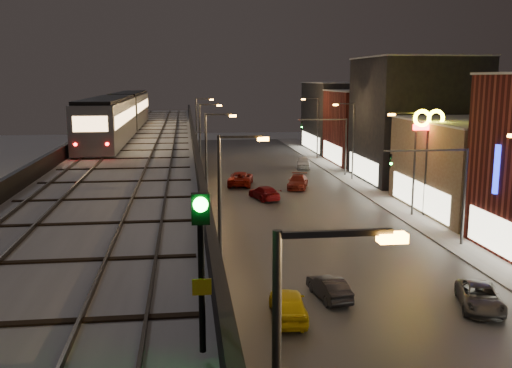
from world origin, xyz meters
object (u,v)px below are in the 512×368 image
car_near_white (329,288)px  car_mid_silver (241,179)px  car_mid_dark (264,193)px  car_onc_dark (480,298)px  car_onc_white (298,182)px  car_taxi (288,306)px  rail_signal (201,241)px  car_onc_red (303,163)px  subway_train (121,113)px

car_near_white → car_mid_silver: car_mid_silver is taller
car_mid_dark → car_onc_dark: car_mid_dark is taller
car_onc_dark → car_onc_white: (-2.93, 33.42, 0.10)m
car_taxi → car_mid_silver: (1.14, 35.92, 0.03)m
rail_signal → car_onc_white: size_ratio=0.64×
car_onc_dark → car_onc_red: bearing=107.7°
car_onc_dark → car_onc_red: 47.23m
car_onc_red → subway_train: bearing=-131.4°
car_taxi → car_mid_silver: bearing=-87.6°
car_mid_silver → car_onc_red: 14.77m
car_mid_silver → car_taxi: bearing=98.7°
car_mid_silver → car_mid_dark: car_mid_silver is taller
car_near_white → car_onc_dark: (7.40, -2.30, -0.00)m
car_mid_dark → car_onc_white: car_onc_white is taller
subway_train → rail_signal: subway_train is taller
car_onc_white → car_onc_red: car_onc_red is taller
subway_train → car_near_white: (13.66, -28.46, -7.81)m
car_mid_silver → car_onc_red: (9.49, 11.32, -0.01)m
car_mid_dark → car_mid_silver: bearing=-94.6°
car_mid_silver → car_onc_white: car_mid_silver is taller
car_near_white → car_mid_dark: bearing=-98.8°
subway_train → car_onc_white: 19.88m
subway_train → car_mid_silver: bearing=23.0°
car_taxi → car_near_white: 3.51m
subway_train → car_onc_dark: 38.08m
car_near_white → car_onc_dark: size_ratio=0.84×
subway_train → rail_signal: size_ratio=11.98×
subway_train → car_onc_white: (18.12, 2.66, -7.71)m
rail_signal → car_mid_dark: rail_signal is taller
car_onc_dark → car_onc_white: size_ratio=0.90×
car_onc_white → car_onc_red: (3.52, 13.80, 0.04)m
rail_signal → car_onc_dark: 23.26m
rail_signal → car_onc_dark: bearing=47.7°
car_near_white → car_mid_silver: bearing=-96.1°
subway_train → car_near_white: subway_train is taller
rail_signal → car_taxi: (4.62, 16.07, -8.10)m
subway_train → car_mid_silver: size_ratio=6.81×
car_taxi → car_onc_dark: bearing=-175.7°
rail_signal → car_mid_dark: size_ratio=0.68×
subway_train → car_near_white: size_ratio=10.03×
subway_train → car_onc_red: (21.64, 16.47, -7.67)m
rail_signal → car_onc_dark: size_ratio=0.71×
car_near_white → car_onc_red: 45.63m
car_onc_white → rail_signal: bearing=-87.1°
rail_signal → car_near_white: size_ratio=0.84×
car_onc_dark → car_taxi: bearing=-161.5°
car_onc_red → car_near_white: bearing=-88.8°
car_mid_dark → car_onc_red: 20.73m
subway_train → car_onc_white: bearing=8.4°
car_near_white → car_onc_red: bearing=-108.7°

